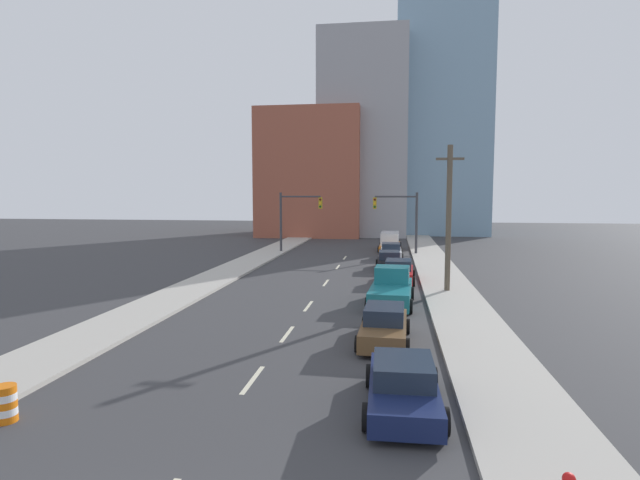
# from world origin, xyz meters

# --- Properties ---
(sidewalk_left) EXTENTS (3.15, 95.52, 0.16)m
(sidewalk_left) POSITION_xyz_m (-7.72, 47.76, 0.08)
(sidewalk_left) COLOR #ADA89E
(sidewalk_left) RESTS_ON ground
(sidewalk_right) EXTENTS (3.15, 95.52, 0.16)m
(sidewalk_right) POSITION_xyz_m (7.72, 47.76, 0.08)
(sidewalk_right) COLOR #ADA89E
(sidewalk_right) RESTS_ON ground
(lane_stripe_at_9m) EXTENTS (0.16, 2.40, 0.01)m
(lane_stripe_at_9m) POSITION_xyz_m (0.00, 8.75, 0.00)
(lane_stripe_at_9m) COLOR beige
(lane_stripe_at_9m) RESTS_ON ground
(lane_stripe_at_14m) EXTENTS (0.16, 2.40, 0.01)m
(lane_stripe_at_14m) POSITION_xyz_m (0.00, 13.92, 0.00)
(lane_stripe_at_14m) COLOR beige
(lane_stripe_at_14m) RESTS_ON ground
(lane_stripe_at_19m) EXTENTS (0.16, 2.40, 0.01)m
(lane_stripe_at_19m) POSITION_xyz_m (0.00, 19.20, 0.00)
(lane_stripe_at_19m) COLOR beige
(lane_stripe_at_19m) RESTS_ON ground
(lane_stripe_at_26m) EXTENTS (0.16, 2.40, 0.01)m
(lane_stripe_at_26m) POSITION_xyz_m (0.00, 26.11, 0.00)
(lane_stripe_at_26m) COLOR beige
(lane_stripe_at_26m) RESTS_ON ground
(lane_stripe_at_33m) EXTENTS (0.16, 2.40, 0.01)m
(lane_stripe_at_33m) POSITION_xyz_m (0.00, 33.34, 0.00)
(lane_stripe_at_33m) COLOR beige
(lane_stripe_at_33m) RESTS_ON ground
(lane_stripe_at_39m) EXTENTS (0.16, 2.40, 0.01)m
(lane_stripe_at_39m) POSITION_xyz_m (0.00, 39.20, 0.00)
(lane_stripe_at_39m) COLOR beige
(lane_stripe_at_39m) RESTS_ON ground
(building_brick_left) EXTENTS (14.00, 16.00, 17.27)m
(building_brick_left) POSITION_xyz_m (-7.04, 65.99, 8.63)
(building_brick_left) COLOR #9E513D
(building_brick_left) RESTS_ON ground
(building_office_center) EXTENTS (12.00, 20.00, 27.73)m
(building_office_center) POSITION_xyz_m (0.11, 69.99, 13.87)
(building_office_center) COLOR #99999E
(building_office_center) RESTS_ON ground
(building_glass_right) EXTENTS (13.00, 20.00, 34.60)m
(building_glass_right) POSITION_xyz_m (11.12, 73.99, 17.30)
(building_glass_right) COLOR #7A9EB7
(building_glass_right) RESTS_ON ground
(traffic_signal_left) EXTENTS (4.27, 0.35, 5.98)m
(traffic_signal_left) POSITION_xyz_m (-5.48, 42.39, 3.88)
(traffic_signal_left) COLOR #38383D
(traffic_signal_left) RESTS_ON ground
(traffic_signal_right) EXTENTS (4.27, 0.35, 5.98)m
(traffic_signal_right) POSITION_xyz_m (5.33, 42.39, 3.88)
(traffic_signal_right) COLOR #38383D
(traffic_signal_right) RESTS_ON ground
(utility_pole_right_mid) EXTENTS (1.60, 0.32, 8.66)m
(utility_pole_right_mid) POSITION_xyz_m (7.54, 23.87, 4.45)
(utility_pole_right_mid) COLOR brown
(utility_pole_right_mid) RESTS_ON ground
(traffic_barrel) EXTENTS (0.56, 0.56, 0.95)m
(traffic_barrel) POSITION_xyz_m (-5.47, 5.01, 0.47)
(traffic_barrel) COLOR orange
(traffic_barrel) RESTS_ON ground
(sedan_navy) EXTENTS (2.16, 4.59, 1.37)m
(sedan_navy) POSITION_xyz_m (4.64, 7.29, 0.64)
(sedan_navy) COLOR #141E47
(sedan_navy) RESTS_ON ground
(sedan_brown) EXTENTS (2.10, 4.65, 1.46)m
(sedan_brown) POSITION_xyz_m (4.03, 13.33, 0.67)
(sedan_brown) COLOR brown
(sedan_brown) RESTS_ON ground
(pickup_truck_teal) EXTENTS (2.55, 5.38, 1.95)m
(pickup_truck_teal) POSITION_xyz_m (4.27, 20.15, 0.80)
(pickup_truck_teal) COLOR #196B75
(pickup_truck_teal) RESTS_ON ground
(sedan_red) EXTENTS (2.31, 4.69, 1.50)m
(sedan_red) POSITION_xyz_m (4.72, 27.03, 0.68)
(sedan_red) COLOR red
(sedan_red) RESTS_ON ground
(sedan_black) EXTENTS (2.18, 4.61, 1.42)m
(sedan_black) POSITION_xyz_m (4.07, 32.64, 0.65)
(sedan_black) COLOR black
(sedan_black) RESTS_ON ground
(sedan_white) EXTENTS (2.16, 4.77, 1.39)m
(sedan_white) POSITION_xyz_m (4.19, 39.46, 0.64)
(sedan_white) COLOR silver
(sedan_white) RESTS_ON ground
(box_truck_orange) EXTENTS (2.41, 6.29, 1.91)m
(box_truck_orange) POSITION_xyz_m (4.05, 45.65, 0.91)
(box_truck_orange) COLOR orange
(box_truck_orange) RESTS_ON ground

